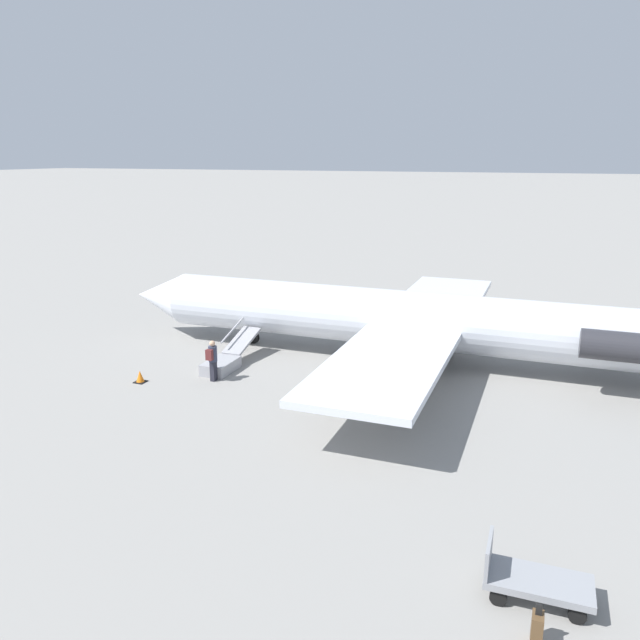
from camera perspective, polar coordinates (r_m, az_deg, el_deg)
The scene contains 7 objects.
ground_plane at distance 28.88m, azimuth 6.75°, elevation -3.63°, with size 600.00×600.00×0.00m, color gray.
airplane_main at distance 28.12m, azimuth 8.67°, elevation 0.05°, with size 28.27×21.18×6.70m.
boarding_stairs at distance 27.73m, azimuth -8.67°, elevation -3.69°, with size 1.12×4.03×1.68m.
passenger at distance 26.14m, azimuth -9.80°, elevation -3.44°, with size 0.36×0.54×1.74m.
luggage_cart at distance 14.95m, azimuth 18.85°, elevation -21.56°, with size 2.23×1.15×1.22m.
suitcase at distance 14.01m, azimuth 19.23°, elevation -25.08°, with size 0.23×0.37×0.88m.
traffic_cone_near_stairs at distance 26.92m, azimuth -16.12°, elevation -5.02°, with size 0.46×0.46×0.50m.
Camera 1 is at (-6.81, 26.53, 9.17)m, focal length 35.00 mm.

